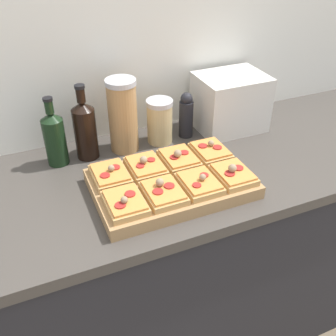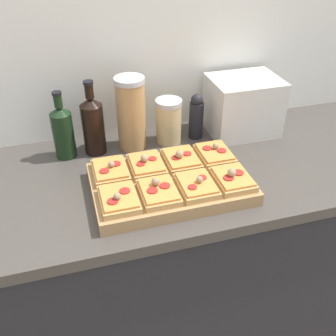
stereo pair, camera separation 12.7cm
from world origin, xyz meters
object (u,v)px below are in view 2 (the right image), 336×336
object	(u,v)px
olive_oil_bottle	(63,131)
grain_jar_tall	(131,113)
cutting_board	(171,184)
wine_bottle	(93,124)
grain_jar_short	(169,121)
pepper_mill	(196,117)
toaster_oven	(243,106)

from	to	relation	value
olive_oil_bottle	grain_jar_tall	size ratio (longest dim) A/B	0.91
cutting_board	wine_bottle	size ratio (longest dim) A/B	1.80
cutting_board	wine_bottle	xyz separation A→B (m)	(-0.20, 0.30, 0.09)
grain_jar_tall	grain_jar_short	xyz separation A→B (m)	(0.14, 0.00, -0.05)
pepper_mill	toaster_oven	world-z (taller)	toaster_oven
olive_oil_bottle	grain_jar_tall	bearing A→B (deg)	0.00
grain_jar_short	grain_jar_tall	bearing A→B (deg)	180.00
grain_jar_tall	pepper_mill	world-z (taller)	grain_jar_tall
olive_oil_bottle	wine_bottle	size ratio (longest dim) A/B	0.91
grain_jar_tall	grain_jar_short	size ratio (longest dim) A/B	1.59
cutting_board	grain_jar_short	size ratio (longest dim) A/B	2.90
cutting_board	olive_oil_bottle	bearing A→B (deg)	135.62
grain_jar_tall	grain_jar_short	bearing A→B (deg)	0.00
cutting_board	grain_jar_short	bearing A→B (deg)	74.90
grain_jar_tall	toaster_oven	bearing A→B (deg)	-0.36
olive_oil_bottle	wine_bottle	distance (m)	0.11
grain_jar_short	olive_oil_bottle	bearing A→B (deg)	-180.00
wine_bottle	toaster_oven	world-z (taller)	wine_bottle
wine_bottle	grain_jar_tall	world-z (taller)	wine_bottle
grain_jar_short	pepper_mill	bearing A→B (deg)	0.00
pepper_mill	toaster_oven	size ratio (longest dim) A/B	0.63
cutting_board	toaster_oven	xyz separation A→B (m)	(0.38, 0.30, 0.09)
olive_oil_bottle	toaster_oven	world-z (taller)	olive_oil_bottle
pepper_mill	grain_jar_short	bearing A→B (deg)	180.00
wine_bottle	toaster_oven	size ratio (longest dim) A/B	0.96
grain_jar_short	wine_bottle	bearing A→B (deg)	180.00
wine_bottle	olive_oil_bottle	bearing A→B (deg)	-180.00
wine_bottle	grain_jar_short	world-z (taller)	wine_bottle
wine_bottle	toaster_oven	xyz separation A→B (m)	(0.59, -0.00, -0.00)
grain_jar_tall	toaster_oven	distance (m)	0.45
wine_bottle	cutting_board	bearing A→B (deg)	-56.33
grain_jar_short	toaster_oven	bearing A→B (deg)	-0.52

